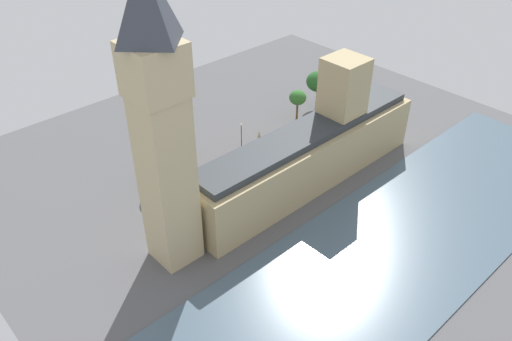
# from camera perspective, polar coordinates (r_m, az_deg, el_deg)

# --- Properties ---
(ground_plane) EXTENTS (131.10, 131.10, 0.00)m
(ground_plane) POSITION_cam_1_polar(r_m,az_deg,el_deg) (119.82, 4.68, -0.77)
(ground_plane) COLOR #565659
(river_thames) EXTENTS (32.73, 117.99, 0.25)m
(river_thames) POSITION_cam_1_polar(r_m,az_deg,el_deg) (107.08, 15.95, -7.28)
(river_thames) COLOR #475B6B
(river_thames) RESTS_ON ground
(parliament_building) EXTENTS (12.07, 61.10, 26.70)m
(parliament_building) POSITION_cam_1_polar(r_m,az_deg,el_deg) (115.48, 6.17, 2.28)
(parliament_building) COLOR tan
(parliament_building) RESTS_ON ground
(clock_tower) EXTENTS (8.70, 8.70, 55.44)m
(clock_tower) POSITION_cam_1_polar(r_m,az_deg,el_deg) (84.23, -10.48, 5.14)
(clock_tower) COLOR tan
(clock_tower) RESTS_ON ground
(car_black_opposite_hall) EXTENTS (2.11, 4.89, 1.74)m
(car_black_opposite_hall) POSITION_cam_1_polar(r_m,az_deg,el_deg) (140.79, 8.02, 5.33)
(car_black_opposite_hall) COLOR black
(car_black_opposite_hall) RESTS_ON ground
(car_dark_green_kerbside) EXTENTS (2.04, 4.20, 1.74)m
(car_dark_green_kerbside) POSITION_cam_1_polar(r_m,az_deg,el_deg) (132.39, 5.00, 3.48)
(car_dark_green_kerbside) COLOR #19472D
(car_dark_green_kerbside) RESTS_ON ground
(car_blue_under_trees) EXTENTS (1.98, 4.68, 1.74)m
(car_blue_under_trees) POSITION_cam_1_polar(r_m,az_deg,el_deg) (128.60, 1.59, 2.58)
(car_blue_under_trees) COLOR navy
(car_blue_under_trees) RESTS_ON ground
(double_decker_bus_corner) EXTENTS (2.94, 10.58, 4.75)m
(double_decker_bus_corner) POSITION_cam_1_polar(r_m,az_deg,el_deg) (121.19, -1.72, 1.32)
(double_decker_bus_corner) COLOR red
(double_decker_bus_corner) RESTS_ON ground
(car_white_trailing) EXTENTS (1.89, 4.60, 1.74)m
(car_white_trailing) POSITION_cam_1_polar(r_m,az_deg,el_deg) (116.48, -7.73, -1.65)
(car_white_trailing) COLOR silver
(car_white_trailing) RESTS_ON ground
(pedestrian_leading) EXTENTS (0.43, 0.54, 1.52)m
(pedestrian_leading) POSITION_cam_1_polar(r_m,az_deg,el_deg) (138.04, 9.19, 4.46)
(pedestrian_leading) COLOR maroon
(pedestrian_leading) RESTS_ON ground
(plane_tree_far_end) EXTENTS (6.73, 6.73, 9.34)m
(plane_tree_far_end) POSITION_cam_1_polar(r_m,az_deg,el_deg) (115.39, -10.22, 1.07)
(plane_tree_far_end) COLOR brown
(plane_tree_far_end) RESTS_ON ground
(plane_tree_midblock) EXTENTS (6.64, 6.64, 10.33)m
(plane_tree_midblock) POSITION_cam_1_polar(r_m,az_deg,el_deg) (147.32, 6.86, 9.72)
(plane_tree_midblock) COLOR brown
(plane_tree_midblock) RESTS_ON ground
(plane_tree_near_tower) EXTENTS (4.63, 4.63, 8.31)m
(plane_tree_near_tower) POSITION_cam_1_polar(r_m,az_deg,el_deg) (140.52, 4.63, 8.00)
(plane_tree_near_tower) COLOR brown
(plane_tree_near_tower) RESTS_ON ground
(street_lamp_by_river_gate) EXTENTS (0.56, 0.56, 6.58)m
(street_lamp_by_river_gate) POSITION_cam_1_polar(r_m,az_deg,el_deg) (128.25, -1.64, 4.41)
(street_lamp_by_river_gate) COLOR black
(street_lamp_by_river_gate) RESTS_ON ground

